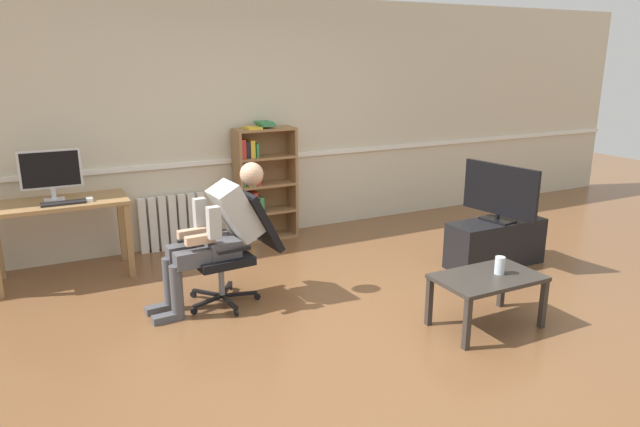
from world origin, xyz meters
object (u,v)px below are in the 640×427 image
(computer_desk, at_px, (60,213))
(bookshelf, at_px, (261,184))
(coffee_table, at_px, (488,282))
(person_seated, at_px, (217,232))
(computer_mouse, at_px, (90,199))
(office_chair, at_px, (237,242))
(tv_stand, at_px, (495,243))
(tv_screen, at_px, (500,192))
(radiator, at_px, (173,222))
(imac_monitor, at_px, (51,171))
(keyboard, at_px, (63,203))
(drinking_glass, at_px, (500,265))

(computer_desk, height_order, bookshelf, bookshelf)
(coffee_table, bearing_deg, person_seated, 141.95)
(computer_mouse, distance_m, coffee_table, 3.61)
(computer_desk, xyz_separation_m, office_chair, (1.31, -1.23, -0.12))
(tv_stand, relative_size, tv_screen, 1.22)
(computer_desk, bearing_deg, bookshelf, 7.88)
(bookshelf, bearing_deg, tv_screen, -46.61)
(radiator, bearing_deg, bookshelf, -5.61)
(imac_monitor, distance_m, person_seated, 1.80)
(person_seated, bearing_deg, computer_desk, -142.03)
(office_chair, bearing_deg, imac_monitor, -138.62)
(coffee_table, bearing_deg, tv_stand, 43.73)
(keyboard, relative_size, bookshelf, 0.28)
(bookshelf, height_order, person_seated, bookshelf)
(radiator, relative_size, tv_stand, 0.70)
(office_chair, xyz_separation_m, tv_stand, (2.59, -0.37, -0.29))
(radiator, height_order, person_seated, person_seated)
(computer_desk, distance_m, person_seated, 1.68)
(office_chair, xyz_separation_m, coffee_table, (1.55, -1.36, -0.15))
(computer_desk, bearing_deg, tv_screen, -22.31)
(imac_monitor, bearing_deg, tv_screen, -23.11)
(bookshelf, xyz_separation_m, drinking_glass, (0.85, -2.89, -0.15))
(imac_monitor, distance_m, coffee_table, 3.99)
(office_chair, bearing_deg, drinking_glass, 45.95)
(office_chair, xyz_separation_m, tv_screen, (2.59, -0.37, 0.25))
(radiator, relative_size, tv_screen, 0.86)
(imac_monitor, xyz_separation_m, person_seated, (1.16, -1.32, -0.38))
(computer_desk, distance_m, radiator, 1.23)
(computer_desk, bearing_deg, radiator, 19.34)
(keyboard, height_order, person_seated, person_seated)
(keyboard, bearing_deg, radiator, 26.20)
(keyboard, distance_m, tv_screen, 4.13)
(imac_monitor, distance_m, tv_stand, 4.34)
(computer_desk, distance_m, keyboard, 0.19)
(keyboard, bearing_deg, tv_stand, -20.71)
(computer_desk, relative_size, computer_mouse, 12.00)
(coffee_table, bearing_deg, imac_monitor, 137.26)
(office_chair, distance_m, coffee_table, 2.07)
(keyboard, distance_m, bookshelf, 2.12)
(person_seated, height_order, tv_stand, person_seated)
(bookshelf, distance_m, drinking_glass, 3.02)
(office_chair, bearing_deg, bookshelf, 147.85)
(imac_monitor, bearing_deg, computer_desk, -67.68)
(computer_desk, relative_size, person_seated, 1.00)
(bookshelf, distance_m, radiator, 1.06)
(person_seated, distance_m, tv_screen, 2.79)
(bookshelf, distance_m, tv_stand, 2.63)
(keyboard, bearing_deg, office_chair, -40.50)
(office_chair, height_order, person_seated, person_seated)
(coffee_table, bearing_deg, keyboard, 139.02)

